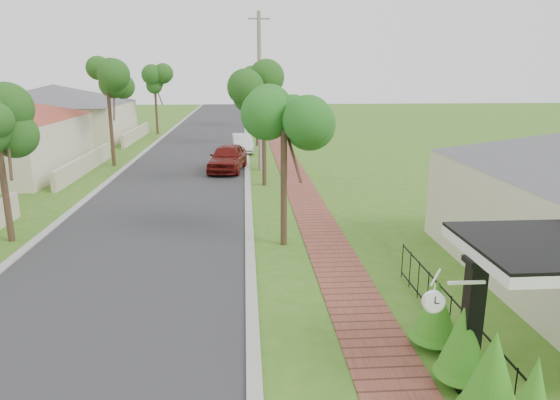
{
  "coord_description": "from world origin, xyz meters",
  "views": [
    {
      "loc": [
        0.56,
        -8.83,
        5.65
      ],
      "look_at": [
        1.68,
        7.15,
        1.5
      ],
      "focal_mm": 32.0,
      "sensor_mm": 36.0,
      "label": 1
    }
  ],
  "objects_px": {
    "porch_post": "(471,331)",
    "station_clock": "(436,300)",
    "near_tree": "(284,127)",
    "parked_car_red": "(228,158)",
    "parked_car_white": "(242,143)",
    "utility_pole": "(260,93)"
  },
  "relations": [
    {
      "from": "porch_post",
      "to": "parked_car_red",
      "type": "distance_m",
      "value": 21.47
    },
    {
      "from": "porch_post",
      "to": "utility_pole",
      "type": "bearing_deg",
      "value": 98.47
    },
    {
      "from": "parked_car_red",
      "to": "parked_car_white",
      "type": "distance_m",
      "value": 6.97
    },
    {
      "from": "near_tree",
      "to": "utility_pole",
      "type": "relative_size",
      "value": 0.56
    },
    {
      "from": "parked_car_white",
      "to": "utility_pole",
      "type": "height_order",
      "value": "utility_pole"
    },
    {
      "from": "parked_car_red",
      "to": "near_tree",
      "type": "xyz_separation_m",
      "value": [
        2.26,
        -12.87,
        3.15
      ]
    },
    {
      "from": "parked_car_white",
      "to": "parked_car_red",
      "type": "bearing_deg",
      "value": -100.96
    },
    {
      "from": "porch_post",
      "to": "station_clock",
      "type": "relative_size",
      "value": 2.41
    },
    {
      "from": "near_tree",
      "to": "parked_car_red",
      "type": "bearing_deg",
      "value": 99.97
    },
    {
      "from": "near_tree",
      "to": "station_clock",
      "type": "height_order",
      "value": "near_tree"
    },
    {
      "from": "parked_car_red",
      "to": "porch_post",
      "type": "bearing_deg",
      "value": -67.62
    },
    {
      "from": "porch_post",
      "to": "station_clock",
      "type": "bearing_deg",
      "value": -154.9
    },
    {
      "from": "parked_car_white",
      "to": "station_clock",
      "type": "xyz_separation_m",
      "value": [
        3.33,
        -28.19,
        1.31
      ]
    },
    {
      "from": "parked_car_red",
      "to": "utility_pole",
      "type": "relative_size",
      "value": 0.51
    },
    {
      "from": "station_clock",
      "to": "parked_car_white",
      "type": "bearing_deg",
      "value": 96.74
    },
    {
      "from": "station_clock",
      "to": "porch_post",
      "type": "bearing_deg",
      "value": 25.1
    },
    {
      "from": "porch_post",
      "to": "station_clock",
      "type": "distance_m",
      "value": 1.26
    },
    {
      "from": "near_tree",
      "to": "utility_pole",
      "type": "distance_m",
      "value": 13.02
    },
    {
      "from": "parked_car_red",
      "to": "utility_pole",
      "type": "height_order",
      "value": "utility_pole"
    },
    {
      "from": "porch_post",
      "to": "near_tree",
      "type": "bearing_deg",
      "value": 109.02
    },
    {
      "from": "parked_car_red",
      "to": "station_clock",
      "type": "bearing_deg",
      "value": -70.07
    },
    {
      "from": "utility_pole",
      "to": "station_clock",
      "type": "relative_size",
      "value": 8.43
    }
  ]
}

